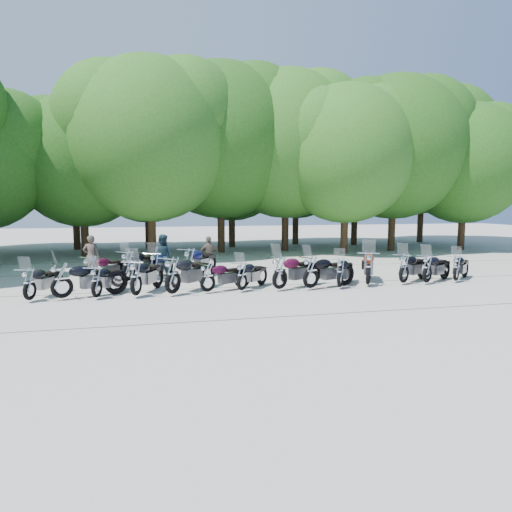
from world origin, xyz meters
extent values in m
plane|color=#A6A296|center=(0.00, 0.00, 0.00)|extent=(90.00, 90.00, 0.00)
cylinder|color=#3A2614|center=(-7.25, 12.84, 1.65)|extent=(0.44, 0.44, 3.31)
sphere|color=#286319|center=(-7.25, 12.84, 5.32)|extent=(7.31, 7.31, 7.31)
cylinder|color=#3A2614|center=(-3.57, 11.24, 1.97)|extent=(0.44, 0.44, 3.93)
sphere|color=#357721|center=(-3.57, 11.24, 6.33)|extent=(8.70, 8.70, 8.70)
cylinder|color=#3A2614|center=(0.54, 13.09, 2.06)|extent=(0.44, 0.44, 4.13)
sphere|color=#286319|center=(0.54, 13.09, 6.64)|extent=(9.13, 9.13, 9.13)
cylinder|color=#3A2614|center=(4.61, 13.20, 2.05)|extent=(0.44, 0.44, 4.09)
sphere|color=#357721|center=(4.61, 13.20, 6.58)|extent=(9.04, 9.04, 9.04)
cylinder|color=#3A2614|center=(7.55, 10.82, 1.81)|extent=(0.44, 0.44, 3.62)
sphere|color=#357721|center=(7.55, 10.82, 5.82)|extent=(8.00, 8.00, 8.00)
cylinder|color=#3A2614|center=(11.20, 11.78, 1.99)|extent=(0.44, 0.44, 3.98)
sphere|color=#286319|center=(11.20, 11.78, 6.40)|extent=(8.79, 8.79, 8.79)
cylinder|color=#3A2614|center=(15.83, 11.20, 1.70)|extent=(0.44, 0.44, 3.41)
sphere|color=#286319|center=(15.83, 11.20, 5.48)|extent=(7.53, 7.53, 7.53)
cylinder|color=#3A2614|center=(-8.29, 16.97, 1.76)|extent=(0.44, 0.44, 3.52)
sphere|color=#357721|center=(-8.29, 16.97, 5.66)|extent=(7.78, 7.78, 7.78)
cylinder|color=#3A2614|center=(-3.76, 16.43, 1.71)|extent=(0.44, 0.44, 3.42)
sphere|color=#286319|center=(-3.76, 16.43, 5.50)|extent=(7.56, 7.56, 7.56)
cylinder|color=#3A2614|center=(1.80, 16.47, 1.78)|extent=(0.44, 0.44, 3.56)
sphere|color=#286319|center=(1.80, 16.47, 5.73)|extent=(7.88, 7.88, 7.88)
cylinder|color=#3A2614|center=(6.69, 17.47, 1.88)|extent=(0.44, 0.44, 3.76)
sphere|color=#286319|center=(6.69, 17.47, 6.04)|extent=(8.31, 8.31, 8.31)
cylinder|color=#3A2614|center=(10.68, 16.09, 1.81)|extent=(0.44, 0.44, 3.63)
sphere|color=#357721|center=(10.68, 16.09, 5.83)|extent=(8.02, 8.02, 8.02)
cylinder|color=#3A2614|center=(16.61, 17.02, 2.19)|extent=(0.44, 0.44, 4.37)
sphere|color=#286319|center=(16.61, 17.02, 7.03)|extent=(9.67, 9.67, 9.67)
imported|color=#4D3F37|center=(-5.99, 4.77, 0.87)|extent=(0.64, 0.43, 1.73)
imported|color=#223D48|center=(-3.23, 3.96, 0.89)|extent=(1.05, 0.94, 1.77)
imported|color=brown|center=(-1.25, 4.88, 0.80)|extent=(0.98, 0.50, 1.59)
camera|label=1|loc=(-3.69, -14.29, 2.98)|focal=32.00mm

